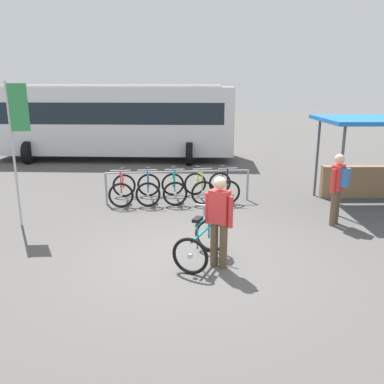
# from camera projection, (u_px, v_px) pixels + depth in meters

# --- Properties ---
(ground_plane) EXTENTS (80.00, 80.00, 0.00)m
(ground_plane) POSITION_uv_depth(u_px,v_px,m) (191.00, 260.00, 7.41)
(ground_plane) COLOR #514F4C
(bike_rack_rail) EXTENTS (3.91, 0.22, 0.88)m
(bike_rack_rail) POSITION_uv_depth(u_px,v_px,m) (178.00, 178.00, 10.82)
(bike_rack_rail) COLOR #99999E
(bike_rack_rail) RESTS_ON ground
(racked_bike_red) EXTENTS (0.68, 1.13, 0.98)m
(racked_bike_red) POSITION_uv_depth(u_px,v_px,m) (123.00, 189.00, 10.93)
(racked_bike_red) COLOR black
(racked_bike_red) RESTS_ON ground
(racked_bike_blue) EXTENTS (0.68, 1.12, 0.97)m
(racked_bike_blue) POSITION_uv_depth(u_px,v_px,m) (148.00, 188.00, 11.00)
(racked_bike_blue) COLOR black
(racked_bike_blue) RESTS_ON ground
(racked_bike_teal) EXTENTS (0.71, 1.11, 0.97)m
(racked_bike_teal) POSITION_uv_depth(u_px,v_px,m) (174.00, 188.00, 11.07)
(racked_bike_teal) COLOR black
(racked_bike_teal) RESTS_ON ground
(racked_bike_lime) EXTENTS (0.81, 1.17, 0.97)m
(racked_bike_lime) POSITION_uv_depth(u_px,v_px,m) (199.00, 187.00, 11.14)
(racked_bike_lime) COLOR black
(racked_bike_lime) RESTS_ON ground
(racked_bike_black) EXTENTS (0.76, 1.14, 0.97)m
(racked_bike_black) POSITION_uv_depth(u_px,v_px,m) (224.00, 186.00, 11.21)
(racked_bike_black) COLOR black
(racked_bike_black) RESTS_ON ground
(featured_bicycle) EXTENTS (1.07, 1.26, 1.09)m
(featured_bicycle) POSITION_uv_depth(u_px,v_px,m) (204.00, 235.00, 7.30)
(featured_bicycle) COLOR black
(featured_bicycle) RESTS_ON ground
(person_with_featured_bike) EXTENTS (0.45, 0.37, 1.64)m
(person_with_featured_bike) POSITION_uv_depth(u_px,v_px,m) (219.00, 218.00, 6.90)
(person_with_featured_bike) COLOR brown
(person_with_featured_bike) RESTS_ON ground
(pedestrian_with_backpack) EXTENTS (0.47, 0.47, 1.64)m
(pedestrian_with_backpack) POSITION_uv_depth(u_px,v_px,m) (338.00, 185.00, 9.02)
(pedestrian_with_backpack) COLOR brown
(pedestrian_with_backpack) RESTS_ON ground
(bus_distant) EXTENTS (10.21, 4.09, 3.08)m
(bus_distant) POSITION_uv_depth(u_px,v_px,m) (114.00, 118.00, 16.90)
(bus_distant) COLOR silver
(bus_distant) RESTS_ON ground
(market_stall) EXTENTS (3.20, 2.44, 2.30)m
(market_stall) POSITION_uv_depth(u_px,v_px,m) (373.00, 151.00, 10.75)
(market_stall) COLOR #4C4C51
(market_stall) RESTS_ON ground
(banner_flag) EXTENTS (0.45, 0.05, 3.20)m
(banner_flag) POSITION_uv_depth(u_px,v_px,m) (17.00, 127.00, 8.63)
(banner_flag) COLOR #B2B2B7
(banner_flag) RESTS_ON ground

